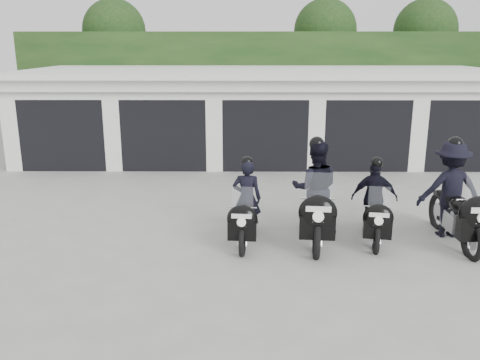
{
  "coord_description": "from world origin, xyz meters",
  "views": [
    {
      "loc": [
        -0.66,
        -9.79,
        3.82
      ],
      "look_at": [
        -0.73,
        0.5,
        1.05
      ],
      "focal_mm": 38.0,
      "sensor_mm": 36.0,
      "label": 1
    }
  ],
  "objects_px": {
    "police_bike_a": "(246,208)",
    "police_bike_b": "(315,196)",
    "police_bike_d": "(454,196)",
    "police_bike_c": "(375,204)"
  },
  "relations": [
    {
      "from": "police_bike_a",
      "to": "police_bike_d",
      "type": "bearing_deg",
      "value": 7.14
    },
    {
      "from": "police_bike_b",
      "to": "police_bike_c",
      "type": "relative_size",
      "value": 1.25
    },
    {
      "from": "police_bike_b",
      "to": "police_bike_c",
      "type": "height_order",
      "value": "police_bike_b"
    },
    {
      "from": "police_bike_c",
      "to": "police_bike_d",
      "type": "relative_size",
      "value": 0.79
    },
    {
      "from": "police_bike_a",
      "to": "police_bike_c",
      "type": "bearing_deg",
      "value": 9.59
    },
    {
      "from": "police_bike_b",
      "to": "police_bike_c",
      "type": "xyz_separation_m",
      "value": [
        1.2,
        0.02,
        -0.17
      ]
    },
    {
      "from": "police_bike_a",
      "to": "police_bike_b",
      "type": "bearing_deg",
      "value": 12.48
    },
    {
      "from": "police_bike_b",
      "to": "police_bike_a",
      "type": "bearing_deg",
      "value": -167.35
    },
    {
      "from": "police_bike_a",
      "to": "police_bike_b",
      "type": "xyz_separation_m",
      "value": [
        1.39,
        0.18,
        0.2
      ]
    },
    {
      "from": "police_bike_a",
      "to": "police_bike_b",
      "type": "distance_m",
      "value": 1.42
    }
  ]
}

